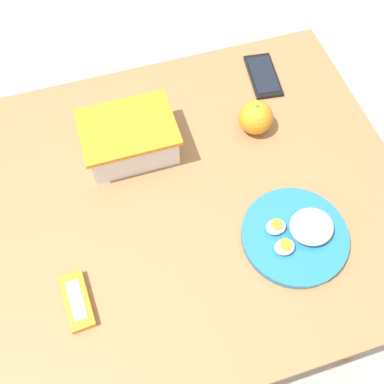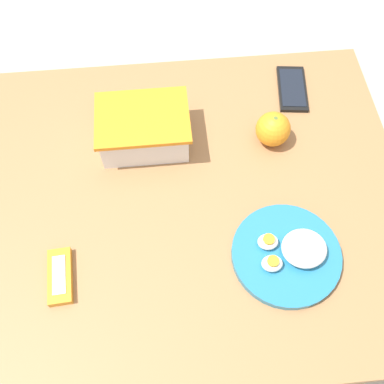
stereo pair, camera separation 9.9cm
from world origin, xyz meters
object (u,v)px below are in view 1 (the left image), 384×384
(food_container, at_px, (130,139))
(rice_plate, at_px, (297,234))
(cell_phone, at_px, (263,76))
(candy_bar, at_px, (77,301))
(orange_fruit, at_px, (256,117))

(food_container, height_order, rice_plate, food_container)
(cell_phone, bearing_deg, candy_bar, -141.64)
(candy_bar, bearing_deg, cell_phone, 38.36)
(cell_phone, bearing_deg, orange_fruit, -119.15)
(orange_fruit, xyz_separation_m, cell_phone, (0.08, 0.15, -0.04))
(rice_plate, relative_size, cell_phone, 1.45)
(orange_fruit, bearing_deg, rice_plate, -93.44)
(candy_bar, distance_m, cell_phone, 0.74)
(rice_plate, distance_m, cell_phone, 0.47)
(rice_plate, bearing_deg, orange_fruit, 86.56)
(food_container, bearing_deg, rice_plate, -48.98)
(rice_plate, distance_m, candy_bar, 0.48)
(orange_fruit, relative_size, rice_plate, 0.36)
(food_container, relative_size, cell_phone, 1.36)
(food_container, xyz_separation_m, rice_plate, (0.29, -0.33, -0.02))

